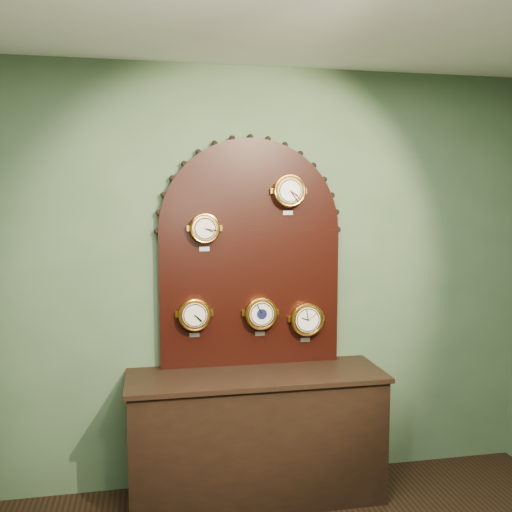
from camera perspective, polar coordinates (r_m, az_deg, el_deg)
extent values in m
plane|color=#455F41|center=(3.74, -0.72, -2.36)|extent=(4.00, 0.00, 4.00)
cube|color=black|center=(3.76, 0.06, -18.22)|extent=(1.60, 0.50, 0.80)
cube|color=black|center=(3.71, -0.58, -4.31)|extent=(1.20, 0.06, 0.90)
cylinder|color=black|center=(3.66, -0.59, 2.65)|extent=(1.20, 0.06, 1.20)
cylinder|color=gold|center=(3.56, -5.31, 2.86)|extent=(0.18, 0.08, 0.18)
torus|color=gold|center=(3.52, -5.26, 2.83)|extent=(0.19, 0.02, 0.19)
cylinder|color=beige|center=(3.52, -5.25, 2.83)|extent=(0.14, 0.01, 0.14)
cube|color=silver|center=(3.59, -5.33, 0.72)|extent=(0.06, 0.01, 0.03)
cylinder|color=gold|center=(3.65, 3.39, 6.70)|extent=(0.20, 0.08, 0.20)
torus|color=gold|center=(3.62, 3.52, 6.71)|extent=(0.21, 0.02, 0.21)
cylinder|color=white|center=(3.61, 3.55, 6.71)|extent=(0.16, 0.01, 0.16)
cube|color=silver|center=(3.67, 3.29, 4.44)|extent=(0.06, 0.01, 0.03)
cylinder|color=gold|center=(3.62, -6.34, -5.95)|extent=(0.20, 0.08, 0.20)
torus|color=gold|center=(3.59, -6.30, -6.06)|extent=(0.21, 0.02, 0.21)
cylinder|color=beige|center=(3.58, -6.29, -6.08)|extent=(0.16, 0.01, 0.16)
cube|color=silver|center=(3.68, -6.35, -8.07)|extent=(0.06, 0.01, 0.03)
cylinder|color=gold|center=(3.68, 0.48, -5.87)|extent=(0.20, 0.08, 0.20)
torus|color=gold|center=(3.65, 0.58, -5.97)|extent=(0.22, 0.02, 0.22)
cylinder|color=beige|center=(3.64, 0.60, -5.99)|extent=(0.16, 0.01, 0.16)
cube|color=silver|center=(3.74, 0.41, -7.99)|extent=(0.07, 0.01, 0.03)
cylinder|color=#0D123A|center=(3.64, 0.61, -6.00)|extent=(0.07, 0.00, 0.07)
cylinder|color=gold|center=(3.77, 5.20, -6.45)|extent=(0.21, 0.08, 0.21)
torus|color=gold|center=(3.74, 5.34, -6.55)|extent=(0.23, 0.02, 0.23)
cylinder|color=white|center=(3.73, 5.37, -6.57)|extent=(0.17, 0.01, 0.17)
cube|color=silver|center=(3.82, 5.08, -8.57)|extent=(0.06, 0.01, 0.03)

